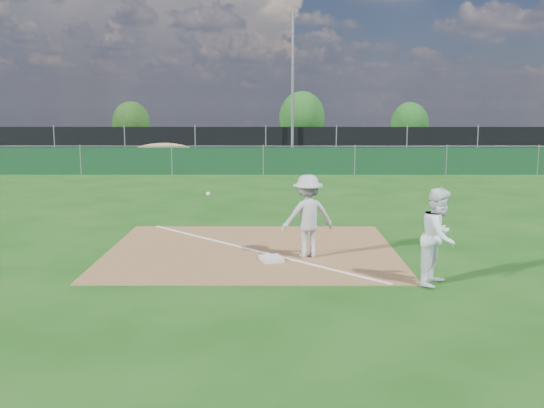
{
  "coord_description": "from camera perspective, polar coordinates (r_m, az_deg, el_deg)",
  "views": [
    {
      "loc": [
        0.47,
        -11.41,
        3.04
      ],
      "look_at": [
        0.43,
        1.0,
        1.0
      ],
      "focal_mm": 40.0,
      "sensor_mm": 36.0,
      "label": 1
    }
  ],
  "objects": [
    {
      "name": "dirt_mound",
      "position": [
        30.5,
        -10.17,
        4.58
      ],
      "size": [
        3.38,
        2.6,
        1.17
      ],
      "primitive_type": "ellipsoid",
      "color": "#A0884D",
      "rests_on": "ground"
    },
    {
      "name": "first_base",
      "position": [
        11.89,
        -0.07,
        -5.16
      ],
      "size": [
        0.52,
        0.52,
        0.09
      ],
      "primitive_type": "cube",
      "rotation": [
        0.0,
        0.0,
        0.32
      ],
      "color": "silver",
      "rests_on": "infield_dirt"
    },
    {
      "name": "play_at_first",
      "position": [
        12.06,
        3.38,
        -1.15
      ],
      "size": [
        2.59,
        0.88,
        1.66
      ],
      "color": "silver",
      "rests_on": "infield_dirt"
    },
    {
      "name": "parking_lot",
      "position": [
        39.53,
        -0.49,
        4.94
      ],
      "size": [
        46.0,
        9.0,
        0.01
      ],
      "primitive_type": "cube",
      "color": "black",
      "rests_on": "ground"
    },
    {
      "name": "green_fence",
      "position": [
        26.52,
        -0.83,
        4.06
      ],
      "size": [
        44.0,
        0.05,
        1.2
      ],
      "primitive_type": "cube",
      "color": "#0D331A",
      "rests_on": "ground"
    },
    {
      "name": "runner",
      "position": [
        10.64,
        15.45,
        -2.98
      ],
      "size": [
        0.96,
        1.02,
        1.66
      ],
      "primitive_type": "imported",
      "rotation": [
        0.0,
        0.0,
        1.01
      ],
      "color": "white",
      "rests_on": "ground"
    },
    {
      "name": "infield_dirt",
      "position": [
        12.78,
        -1.91,
        -4.38
      ],
      "size": [
        6.0,
        5.0,
        0.02
      ],
      "primitive_type": "cube",
      "color": "brown",
      "rests_on": "ground"
    },
    {
      "name": "black_fence",
      "position": [
        34.48,
        -0.59,
        5.78
      ],
      "size": [
        46.0,
        0.04,
        1.8
      ],
      "primitive_type": "cube",
      "color": "black",
      "rests_on": "ground"
    },
    {
      "name": "car_mid",
      "position": [
        38.41,
        -0.55,
        6.0
      ],
      "size": [
        5.1,
        3.36,
        1.59
      ],
      "primitive_type": "imported",
      "rotation": [
        0.0,
        0.0,
        1.19
      ],
      "color": "black",
      "rests_on": "parking_lot"
    },
    {
      "name": "tree_left",
      "position": [
        46.41,
        -13.11,
        7.43
      ],
      "size": [
        2.77,
        2.77,
        3.28
      ],
      "color": "#382316",
      "rests_on": "ground"
    },
    {
      "name": "ground",
      "position": [
        21.63,
        -1.05,
        1.26
      ],
      "size": [
        90.0,
        90.0,
        0.0
      ],
      "primitive_type": "plane",
      "color": "#16460F",
      "rests_on": "ground"
    },
    {
      "name": "car_left",
      "position": [
        39.93,
        -11.16,
        5.8
      ],
      "size": [
        4.32,
        3.16,
        1.37
      ],
      "primitive_type": "imported",
      "rotation": [
        0.0,
        0.0,
        2.01
      ],
      "color": "#A1A3A9",
      "rests_on": "parking_lot"
    },
    {
      "name": "car_right",
      "position": [
        40.1,
        8.7,
        5.75
      ],
      "size": [
        4.17,
        1.91,
        1.18
      ],
      "primitive_type": "imported",
      "rotation": [
        0.0,
        0.0,
        1.51
      ],
      "color": "black",
      "rests_on": "parking_lot"
    },
    {
      "name": "light_pole",
      "position": [
        34.14,
        1.95,
        10.95
      ],
      "size": [
        0.16,
        0.16,
        8.0
      ],
      "primitive_type": "cylinder",
      "color": "slate",
      "rests_on": "ground"
    },
    {
      "name": "foul_line",
      "position": [
        12.78,
        -1.92,
        -4.32
      ],
      "size": [
        5.01,
        5.01,
        0.01
      ],
      "primitive_type": "cube",
      "rotation": [
        0.0,
        0.0,
        0.79
      ],
      "color": "white",
      "rests_on": "infield_dirt"
    },
    {
      "name": "tree_right",
      "position": [
        45.56,
        12.82,
        7.38
      ],
      "size": [
        2.72,
        2.72,
        3.23
      ],
      "color": "#382316",
      "rests_on": "ground"
    },
    {
      "name": "tree_mid",
      "position": [
        45.71,
        2.84,
        8.12
      ],
      "size": [
        3.4,
        3.4,
        4.04
      ],
      "color": "#382316",
      "rests_on": "ground"
    }
  ]
}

